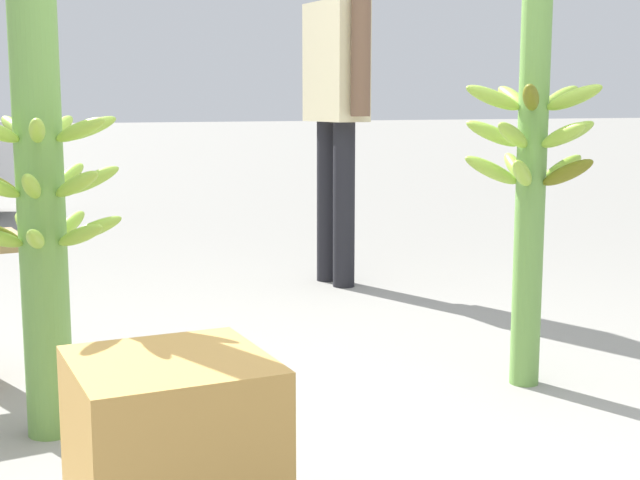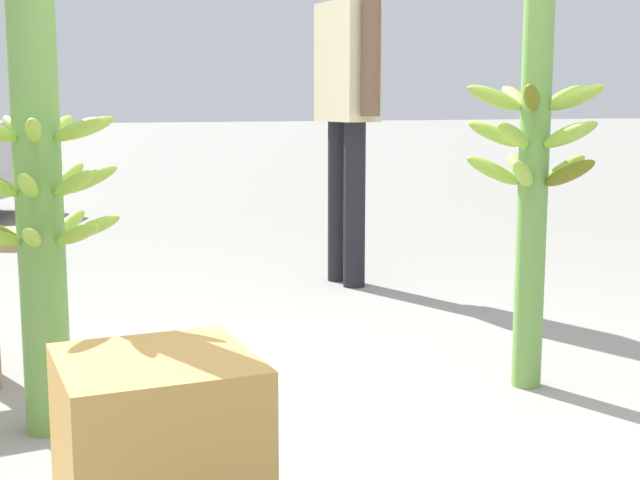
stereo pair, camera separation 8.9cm
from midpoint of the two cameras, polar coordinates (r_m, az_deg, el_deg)
ground_plane at (r=2.45m, az=4.09°, el=-13.57°), size 80.00×80.00×0.00m
banana_stalk_left at (r=2.57m, az=-16.58°, el=2.41°), size 0.44×0.45×1.30m
banana_stalk_center at (r=2.95m, az=14.39°, el=5.47°), size 0.44×0.46×1.50m
vendor_person at (r=4.55m, az=2.29°, el=9.92°), size 0.23×0.59×1.69m
produce_crate at (r=1.98m, az=-9.02°, el=-13.02°), size 0.40×0.40×0.40m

